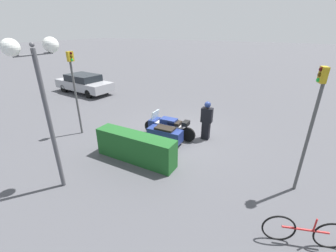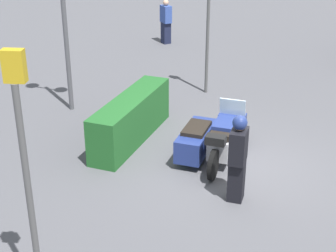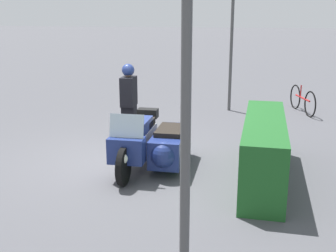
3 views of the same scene
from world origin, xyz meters
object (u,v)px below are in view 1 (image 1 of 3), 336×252
at_px(officer_rider, 207,120).
at_px(traffic_light_near, 74,83).
at_px(twin_lamp_post, 38,73).
at_px(traffic_light_far, 313,116).
at_px(police_motorcycle, 165,130).
at_px(bicycle_parked, 304,232).
at_px(parked_car_background, 84,83).
at_px(hedge_bush_curbside, 136,147).

bearing_deg(officer_rider, traffic_light_near, -70.53).
bearing_deg(twin_lamp_post, traffic_light_far, -152.44).
height_order(police_motorcycle, twin_lamp_post, twin_lamp_post).
bearing_deg(bicycle_parked, traffic_light_near, -28.76).
xyz_separation_m(officer_rider, bicycle_parked, (-3.80, 4.00, -0.56)).
relative_size(traffic_light_near, parked_car_background, 0.76).
bearing_deg(hedge_bush_curbside, parked_car_background, -32.74).
height_order(traffic_light_near, bicycle_parked, traffic_light_near).
bearing_deg(traffic_light_far, traffic_light_near, -14.34).
relative_size(twin_lamp_post, bicycle_parked, 2.49).
bearing_deg(traffic_light_far, officer_rider, -44.77).
height_order(hedge_bush_curbside, twin_lamp_post, twin_lamp_post).
bearing_deg(parked_car_background, twin_lamp_post, 139.42).
xyz_separation_m(police_motorcycle, bicycle_parked, (-5.34, 3.05, -0.11)).
height_order(officer_rider, hedge_bush_curbside, officer_rider).
xyz_separation_m(traffic_light_near, parked_car_background, (5.49, -5.17, -1.66)).
xyz_separation_m(hedge_bush_curbside, bicycle_parked, (-5.45, 1.07, -0.17)).
relative_size(officer_rider, bicycle_parked, 0.99).
height_order(police_motorcycle, parked_car_background, parked_car_background).
xyz_separation_m(twin_lamp_post, bicycle_parked, (-6.58, -1.24, -3.14)).
relative_size(hedge_bush_curbside, traffic_light_near, 0.85).
bearing_deg(officer_rider, traffic_light_far, 58.05).
height_order(twin_lamp_post, parked_car_background, twin_lamp_post).
xyz_separation_m(hedge_bush_curbside, twin_lamp_post, (1.13, 2.31, 2.96)).
height_order(twin_lamp_post, bicycle_parked, twin_lamp_post).
height_order(traffic_light_far, parked_car_background, traffic_light_far).
xyz_separation_m(traffic_light_far, parked_car_background, (14.34, -4.86, -1.66)).
height_order(officer_rider, traffic_light_near, traffic_light_near).
distance_m(officer_rider, parked_car_background, 11.16).
height_order(hedge_bush_curbside, parked_car_background, parked_car_background).
bearing_deg(twin_lamp_post, parked_car_background, -45.62).
xyz_separation_m(officer_rider, hedge_bush_curbside, (1.65, 2.94, -0.38)).
bearing_deg(police_motorcycle, officer_rider, -150.06).
bearing_deg(police_motorcycle, traffic_light_near, 17.07).
bearing_deg(officer_rider, parked_car_background, -108.78).
distance_m(twin_lamp_post, traffic_light_near, 4.06).
distance_m(traffic_light_far, bicycle_parked, 2.92).
distance_m(police_motorcycle, parked_car_background, 10.02).
distance_m(officer_rider, traffic_light_near, 5.93).
relative_size(twin_lamp_post, parked_car_background, 0.90).
distance_m(traffic_light_near, traffic_light_far, 8.86).
bearing_deg(bicycle_parked, officer_rider, -64.29).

